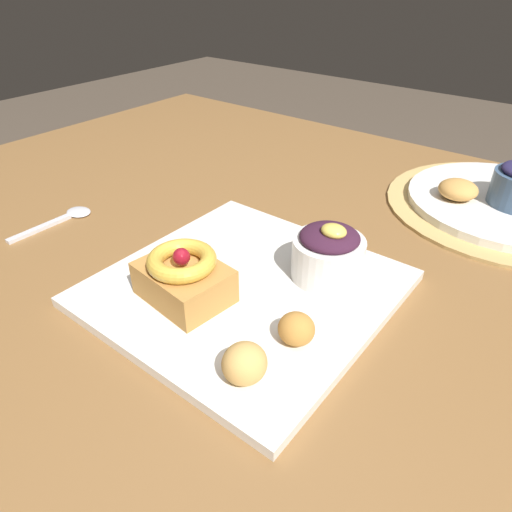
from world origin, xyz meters
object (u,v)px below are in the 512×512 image
at_px(berry_ramekin, 328,253).
at_px(back_pastry, 458,189).
at_px(cake_slice, 184,277).
at_px(back_plate, 508,202).
at_px(front_plate, 245,288).
at_px(fritter_middle, 245,363).
at_px(fritter_front, 296,329).
at_px(spoon, 63,219).

distance_m(berry_ramekin, back_pastry, 0.30).
xyz_separation_m(cake_slice, back_plate, (0.22, 0.47, -0.03)).
relative_size(cake_slice, back_pastry, 1.79).
xyz_separation_m(back_plate, back_pastry, (-0.06, -0.05, 0.02)).
xyz_separation_m(front_plate, berry_ramekin, (0.06, 0.07, 0.04)).
relative_size(berry_ramekin, fritter_middle, 2.00).
xyz_separation_m(cake_slice, back_pastry, (0.16, 0.42, -0.01)).
bearing_deg(front_plate, fritter_middle, -50.93).
bearing_deg(cake_slice, fritter_middle, -21.74).
bearing_deg(cake_slice, berry_ramekin, 52.19).
relative_size(back_plate, back_pastry, 5.11).
relative_size(berry_ramekin, fritter_front, 2.28).
height_order(berry_ramekin, back_pastry, berry_ramekin).
distance_m(front_plate, berry_ramekin, 0.10).
bearing_deg(front_plate, berry_ramekin, 48.04).
distance_m(front_plate, spoon, 0.32).
xyz_separation_m(berry_ramekin, back_pastry, (0.05, 0.29, -0.01)).
relative_size(fritter_front, fritter_middle, 0.88).
distance_m(berry_ramekin, fritter_front, 0.12).
distance_m(front_plate, cake_slice, 0.08).
relative_size(front_plate, fritter_front, 8.35).
relative_size(cake_slice, back_plate, 0.35).
height_order(fritter_middle, back_plate, fritter_middle).
bearing_deg(front_plate, fritter_front, -23.17).
bearing_deg(back_pastry, back_plate, 36.43).
relative_size(berry_ramekin, back_pastry, 1.44).
xyz_separation_m(fritter_front, spoon, (-0.42, 0.01, -0.03)).
bearing_deg(fritter_front, spoon, 178.67).
bearing_deg(back_pastry, cake_slice, -110.30).
height_order(cake_slice, back_pastry, cake_slice).
bearing_deg(fritter_middle, spoon, 169.41).
bearing_deg(berry_ramekin, fritter_middle, -82.43).
height_order(cake_slice, back_plate, cake_slice).
xyz_separation_m(berry_ramekin, fritter_middle, (0.02, -0.18, -0.01)).
distance_m(front_plate, fritter_middle, 0.14).
xyz_separation_m(front_plate, fritter_middle, (0.09, -0.11, 0.02)).
bearing_deg(spoon, cake_slice, -95.41).
xyz_separation_m(cake_slice, spoon, (-0.28, 0.03, -0.04)).
bearing_deg(fritter_front, back_pastry, 86.96).
bearing_deg(cake_slice, back_pastry, 69.70).
height_order(front_plate, berry_ramekin, berry_ramekin).
distance_m(fritter_middle, back_plate, 0.53).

